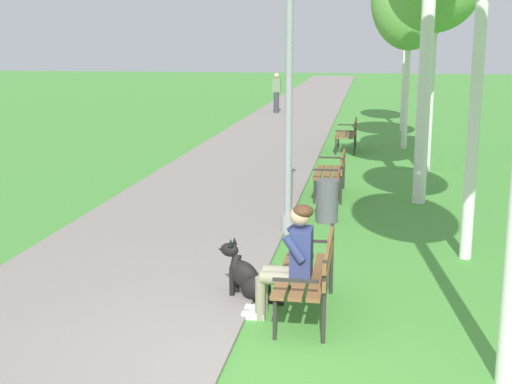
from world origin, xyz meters
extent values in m
plane|color=#478E38|center=(0.00, 0.00, 0.00)|extent=(120.00, 120.00, 0.00)
cube|color=gray|center=(-2.03, 24.00, 0.02)|extent=(3.46, 60.00, 0.04)
cube|color=brown|center=(0.10, 1.22, 0.45)|extent=(0.14, 1.50, 0.04)
cube|color=brown|center=(0.27, 1.22, 0.45)|extent=(0.14, 1.50, 0.04)
cube|color=brown|center=(0.45, 1.22, 0.45)|extent=(0.14, 1.50, 0.04)
cube|color=brown|center=(0.55, 1.22, 0.59)|extent=(0.04, 1.50, 0.11)
cube|color=brown|center=(0.55, 1.22, 0.77)|extent=(0.04, 1.50, 0.11)
cylinder|color=#2D2B28|center=(0.07, 1.91, 0.23)|extent=(0.04, 0.04, 0.45)
cylinder|color=#2D2B28|center=(0.55, 1.91, 0.43)|extent=(0.04, 0.04, 0.85)
cube|color=#2D2B28|center=(0.27, 1.91, 0.63)|extent=(0.45, 0.04, 0.03)
cylinder|color=#2D2B28|center=(0.07, 0.53, 0.23)|extent=(0.04, 0.04, 0.45)
cylinder|color=#2D2B28|center=(0.55, 0.53, 0.43)|extent=(0.04, 0.04, 0.85)
cube|color=#2D2B28|center=(0.27, 0.53, 0.63)|extent=(0.45, 0.04, 0.03)
cube|color=brown|center=(0.02, 7.17, 0.45)|extent=(0.14, 1.50, 0.04)
cube|color=brown|center=(0.20, 7.17, 0.45)|extent=(0.14, 1.50, 0.04)
cube|color=brown|center=(0.37, 7.17, 0.45)|extent=(0.14, 1.50, 0.04)
cube|color=brown|center=(0.48, 7.17, 0.59)|extent=(0.04, 1.50, 0.11)
cube|color=brown|center=(0.48, 7.17, 0.77)|extent=(0.04, 1.50, 0.11)
cylinder|color=#2D2B28|center=(0.00, 7.86, 0.23)|extent=(0.04, 0.04, 0.45)
cylinder|color=#2D2B28|center=(0.48, 7.86, 0.43)|extent=(0.04, 0.04, 0.85)
cube|color=#2D2B28|center=(0.20, 7.86, 0.63)|extent=(0.45, 0.04, 0.03)
cylinder|color=#2D2B28|center=(0.00, 6.48, 0.23)|extent=(0.04, 0.04, 0.45)
cylinder|color=#2D2B28|center=(0.48, 6.48, 0.43)|extent=(0.04, 0.04, 0.85)
cube|color=#2D2B28|center=(0.20, 6.48, 0.63)|extent=(0.45, 0.04, 0.03)
cube|color=brown|center=(0.14, 12.80, 0.45)|extent=(0.14, 1.50, 0.04)
cube|color=brown|center=(0.32, 12.80, 0.45)|extent=(0.14, 1.50, 0.04)
cube|color=brown|center=(0.49, 12.80, 0.45)|extent=(0.14, 1.50, 0.04)
cube|color=brown|center=(0.60, 12.80, 0.59)|extent=(0.04, 1.50, 0.11)
cube|color=brown|center=(0.60, 12.80, 0.77)|extent=(0.04, 1.50, 0.11)
cylinder|color=#2D2B28|center=(0.12, 13.49, 0.23)|extent=(0.04, 0.04, 0.45)
cylinder|color=#2D2B28|center=(0.60, 13.49, 0.43)|extent=(0.04, 0.04, 0.85)
cube|color=#2D2B28|center=(0.32, 13.49, 0.63)|extent=(0.45, 0.04, 0.03)
cylinder|color=#2D2B28|center=(0.12, 12.11, 0.23)|extent=(0.04, 0.04, 0.45)
cylinder|color=#2D2B28|center=(0.60, 12.11, 0.43)|extent=(0.04, 0.04, 0.85)
cube|color=#2D2B28|center=(0.32, 12.11, 0.63)|extent=(0.45, 0.04, 0.03)
cylinder|color=gray|center=(0.06, 1.22, 0.47)|extent=(0.42, 0.14, 0.14)
cylinder|color=gray|center=(-0.15, 1.22, 0.24)|extent=(0.11, 0.11, 0.47)
cube|color=silver|center=(-0.23, 1.22, 0.04)|extent=(0.24, 0.09, 0.07)
cylinder|color=gray|center=(0.06, 1.02, 0.47)|extent=(0.42, 0.14, 0.14)
cylinder|color=gray|center=(-0.15, 1.02, 0.24)|extent=(0.11, 0.11, 0.47)
cube|color=silver|center=(-0.23, 1.02, 0.04)|extent=(0.24, 0.09, 0.07)
cube|color=navy|center=(0.27, 1.12, 0.73)|extent=(0.22, 0.36, 0.52)
cylinder|color=navy|center=(0.21, 1.32, 0.83)|extent=(0.25, 0.09, 0.30)
cylinder|color=navy|center=(0.21, 0.92, 0.83)|extent=(0.25, 0.09, 0.30)
sphere|color=tan|center=(0.25, 1.12, 1.13)|extent=(0.21, 0.21, 0.21)
ellipsoid|color=#472D19|center=(0.28, 1.12, 1.18)|extent=(0.22, 0.23, 0.14)
ellipsoid|color=black|center=(-0.28, 1.54, 0.16)|extent=(0.43, 0.37, 0.32)
ellipsoid|color=black|center=(-0.42, 1.59, 0.29)|extent=(0.54, 0.36, 0.48)
ellipsoid|color=black|center=(-0.37, 1.57, 0.32)|extent=(0.39, 0.29, 0.27)
cylinder|color=black|center=(-0.53, 1.68, 0.19)|extent=(0.06, 0.06, 0.38)
cylinder|color=black|center=(-0.56, 1.57, 0.19)|extent=(0.06, 0.06, 0.38)
cylinder|color=black|center=(-0.53, 1.62, 0.43)|extent=(0.15, 0.19, 0.19)
ellipsoid|color=black|center=(-0.60, 1.64, 0.56)|extent=(0.25, 0.20, 0.16)
cone|color=black|center=(-0.70, 1.67, 0.55)|extent=(0.12, 0.12, 0.09)
cone|color=black|center=(-0.55, 1.67, 0.66)|extent=(0.06, 0.06, 0.09)
cone|color=black|center=(-0.58, 1.59, 0.66)|extent=(0.06, 0.06, 0.09)
cylinder|color=black|center=(-0.09, 1.48, 0.03)|extent=(0.28, 0.12, 0.04)
cylinder|color=gray|center=(-0.25, 4.40, 0.15)|extent=(0.20, 0.20, 0.30)
cylinder|color=gray|center=(-0.25, 4.40, 2.17)|extent=(0.11, 0.11, 4.34)
cylinder|color=silver|center=(2.29, 3.57, 2.00)|extent=(0.16, 0.16, 3.99)
cylinder|color=silver|center=(1.89, 6.87, 2.30)|extent=(0.24, 0.24, 4.61)
cylinder|color=silver|center=(2.24, 10.10, 1.75)|extent=(0.23, 0.23, 3.50)
cylinder|color=silver|center=(1.92, 13.56, 1.60)|extent=(0.15, 0.15, 3.20)
cylinder|color=silver|center=(2.03, 17.39, 1.98)|extent=(0.14, 0.14, 3.97)
cylinder|color=#515156|center=(0.30, 5.21, 0.35)|extent=(0.36, 0.36, 0.70)
cylinder|color=#383842|center=(-2.80, 22.26, 0.44)|extent=(0.22, 0.22, 0.88)
cube|color=#6B7F5B|center=(-2.80, 22.26, 1.16)|extent=(0.32, 0.20, 0.56)
sphere|color=beige|center=(-2.80, 22.26, 1.55)|extent=(0.20, 0.20, 0.20)
camera|label=1|loc=(0.91, -5.80, 2.90)|focal=48.46mm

